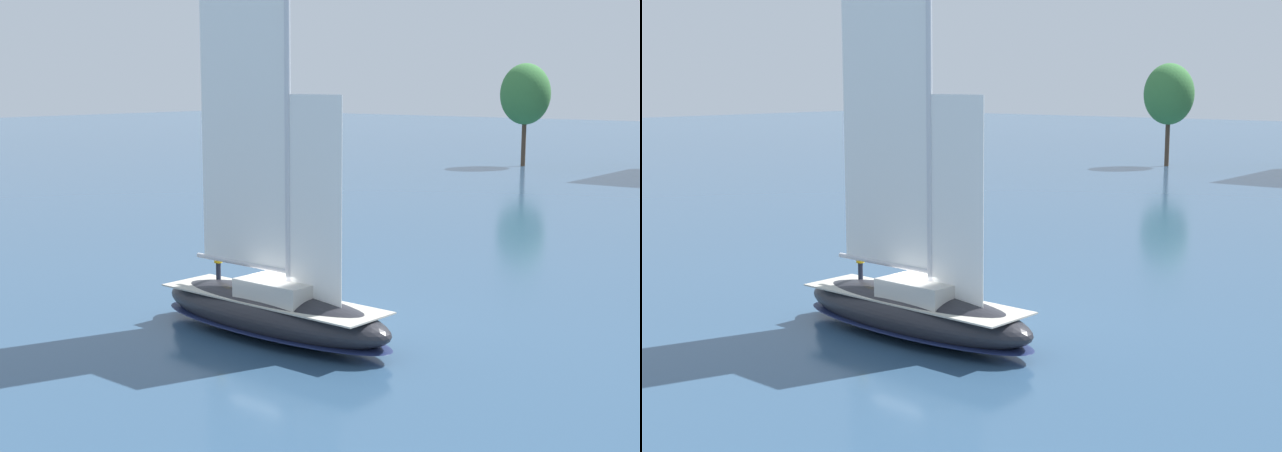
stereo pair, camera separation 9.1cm
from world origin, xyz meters
The scene contains 3 objects.
ground_plane centered at (0.00, 0.00, 0.00)m, with size 400.00×400.00×0.00m, color #2D4C6B.
tree_shore_center centered at (-23.87, 71.13, 8.31)m, with size 5.76×5.76×11.87m.
sailboat_main centered at (0.02, 0.00, 1.21)m, with size 11.50×3.64×15.63m.
Camera 1 is at (22.21, -24.92, 9.73)m, focal length 50.00 mm.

